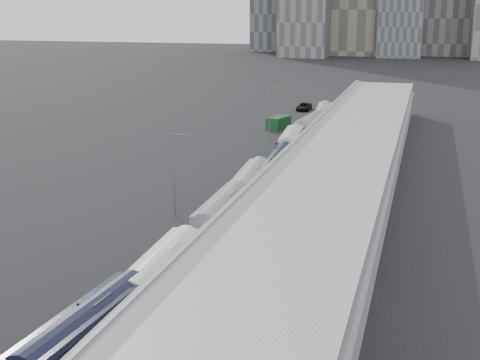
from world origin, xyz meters
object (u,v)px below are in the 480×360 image
at_px(street_lamp_near, 175,169).
at_px(shipping_container, 279,123).
at_px(bus_7, 312,128).
at_px(bus_8, 324,116).
at_px(bus_6, 291,144).
at_px(bus_5, 278,165).
at_px(bus_4, 250,187).
at_px(street_lamp_far, 270,110).
at_px(bus_2, 162,276).
at_px(bus_3, 223,216).
at_px(bus_1, 85,340).
at_px(suv, 304,107).

distance_m(street_lamp_near, shipping_container, 57.65).
xyz_separation_m(bus_7, bus_8, (-0.03, 13.74, -0.06)).
xyz_separation_m(bus_6, shipping_container, (-6.87, 21.72, -0.41)).
distance_m(bus_5, shipping_container, 36.78).
relative_size(bus_4, street_lamp_far, 1.46).
height_order(bus_5, bus_8, bus_8).
bearing_deg(bus_2, bus_6, 88.82).
bearing_deg(bus_7, bus_6, -87.24).
height_order(bus_3, bus_5, bus_3).
xyz_separation_m(bus_6, bus_7, (0.72, 15.43, 0.09)).
xyz_separation_m(bus_5, bus_8, (-0.38, 43.37, 0.11)).
xyz_separation_m(bus_1, bus_3, (0.81, 28.05, -0.04)).
height_order(bus_5, street_lamp_far, street_lamp_far).
bearing_deg(street_lamp_near, shipping_container, 90.97).
height_order(bus_5, suv, bus_5).
distance_m(bus_3, bus_4, 12.34).
distance_m(bus_6, street_lamp_near, 36.45).
xyz_separation_m(bus_5, street_lamp_far, (-6.92, 24.42, 3.83)).
distance_m(bus_5, bus_8, 43.37).
bearing_deg(street_lamp_far, suv, 90.91).
relative_size(bus_8, suv, 2.20).
relative_size(bus_3, shipping_container, 2.42).
distance_m(bus_4, bus_5, 12.91).
relative_size(bus_2, bus_6, 1.01).
xyz_separation_m(bus_4, suv, (-6.87, 73.46, -0.82)).
height_order(bus_3, street_lamp_near, street_lamp_near).
xyz_separation_m(bus_7, street_lamp_far, (-6.57, -5.21, 3.67)).
distance_m(bus_3, shipping_container, 61.61).
xyz_separation_m(bus_6, suv, (-6.43, 46.38, -0.76)).
bearing_deg(bus_8, bus_7, -95.69).
distance_m(bus_3, suv, 86.10).
xyz_separation_m(street_lamp_near, shipping_container, (-0.98, 57.48, -4.24)).
relative_size(bus_7, street_lamp_far, 1.49).
relative_size(bus_6, street_lamp_far, 1.41).
xyz_separation_m(bus_3, bus_4, (-0.27, 12.34, 0.02)).
bearing_deg(street_lamp_near, bus_1, -79.64).
height_order(bus_1, suv, bus_1).
distance_m(bus_2, bus_4, 28.96).
bearing_deg(street_lamp_far, street_lamp_near, -90.05).
xyz_separation_m(bus_1, street_lamp_near, (-5.80, 31.70, 3.75)).
height_order(bus_3, street_lamp_far, street_lamp_far).
xyz_separation_m(bus_8, shipping_container, (-7.56, -7.46, -0.44)).
relative_size(bus_2, bus_8, 0.99).
relative_size(bus_1, street_lamp_near, 1.46).
bearing_deg(shipping_container, suv, 104.32).
bearing_deg(suv, shipping_container, -90.12).
bearing_deg(street_lamp_near, bus_2, -72.08).
distance_m(bus_2, bus_7, 71.47).
relative_size(bus_3, bus_7, 0.96).
xyz_separation_m(bus_2, shipping_container, (-7.53, 77.76, -0.44)).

